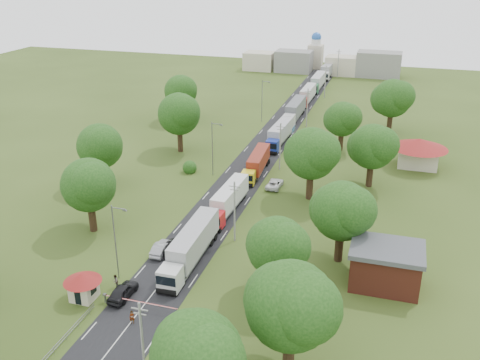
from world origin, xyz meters
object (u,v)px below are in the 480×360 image
at_px(car_lane_mid, 162,248).
at_px(pedestrian_near, 132,318).
at_px(truck_0, 191,246).
at_px(guard_booth, 83,283).
at_px(info_sign, 293,132).
at_px(car_lane_front, 123,291).
at_px(boom_barrier, 130,301).

relative_size(car_lane_mid, pedestrian_near, 2.98).
bearing_deg(truck_0, guard_booth, -128.54).
height_order(guard_booth, pedestrian_near, guard_booth).
xyz_separation_m(info_sign, car_lane_front, (-8.20, -58.50, -2.17)).
xyz_separation_m(info_sign, car_lane_mid, (-8.08, -48.00, -2.23)).
xyz_separation_m(guard_booth, car_lane_front, (4.20, 1.50, -1.34)).
height_order(boom_barrier, guard_booth, guard_booth).
distance_m(guard_booth, car_lane_mid, 12.83).
xyz_separation_m(truck_0, car_lane_front, (-4.73, -9.71, -1.49)).
relative_size(info_sign, car_lane_front, 0.84).
xyz_separation_m(info_sign, truck_0, (-3.47, -48.79, -0.69)).
xyz_separation_m(info_sign, pedestrian_near, (-4.93, -62.54, -2.22)).
relative_size(truck_0, car_lane_mid, 3.37).
height_order(guard_booth, car_lane_mid, guard_booth).
distance_m(info_sign, pedestrian_near, 62.77).
height_order(truck_0, pedestrian_near, truck_0).
bearing_deg(info_sign, boom_barrier, -96.24).
xyz_separation_m(guard_booth, car_lane_mid, (4.32, 12.00, -1.39)).
relative_size(info_sign, pedestrian_near, 2.61).
bearing_deg(guard_booth, pedestrian_near, -18.76).
bearing_deg(pedestrian_near, info_sign, 67.69).
relative_size(boom_barrier, truck_0, 0.59).
bearing_deg(info_sign, car_lane_mid, -99.55).
bearing_deg(info_sign, truck_0, -94.06).
bearing_deg(car_lane_front, guard_booth, 20.90).
bearing_deg(car_lane_front, car_lane_mid, -89.43).
bearing_deg(truck_0, pedestrian_near, -96.07).
bearing_deg(car_lane_mid, info_sign, -101.05).
bearing_deg(guard_booth, truck_0, 51.46).
bearing_deg(boom_barrier, car_lane_mid, 97.23).
relative_size(boom_barrier, guard_booth, 2.10).
bearing_deg(boom_barrier, truck_0, 74.59).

